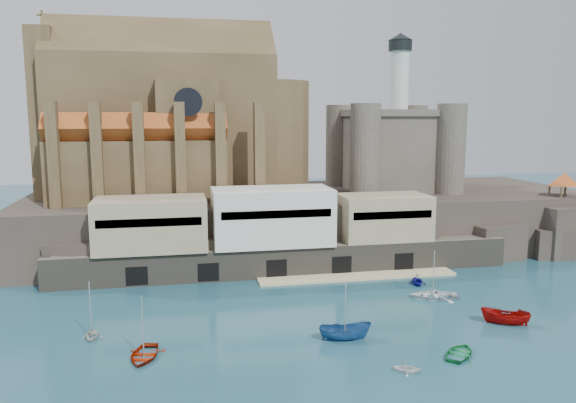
{
  "coord_description": "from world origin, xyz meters",
  "views": [
    {
      "loc": [
        -24.14,
        -59.53,
        23.87
      ],
      "look_at": [
        -5.79,
        32.0,
        9.6
      ],
      "focal_mm": 35.0,
      "sensor_mm": 36.0,
      "label": 1
    }
  ],
  "objects_px": {
    "church": "(175,126)",
    "boat_1": "(406,372)",
    "boat_0": "(144,357)",
    "castle_keep": "(392,146)",
    "pavilion": "(564,181)",
    "boat_2": "(345,339)"
  },
  "relations": [
    {
      "from": "boat_0",
      "to": "boat_1",
      "type": "bearing_deg",
      "value": -7.22
    },
    {
      "from": "boat_1",
      "to": "boat_2",
      "type": "xyz_separation_m",
      "value": [
        -3.38,
        8.59,
        0.0
      ]
    },
    {
      "from": "church",
      "to": "boat_0",
      "type": "relative_size",
      "value": 8.5
    },
    {
      "from": "boat_0",
      "to": "boat_2",
      "type": "bearing_deg",
      "value": 12.42
    },
    {
      "from": "church",
      "to": "boat_0",
      "type": "bearing_deg",
      "value": -94.56
    },
    {
      "from": "castle_keep",
      "to": "boat_2",
      "type": "relative_size",
      "value": 5.13
    },
    {
      "from": "boat_1",
      "to": "pavilion",
      "type": "bearing_deg",
      "value": -24.82
    },
    {
      "from": "pavilion",
      "to": "boat_1",
      "type": "xyz_separation_m",
      "value": [
        -45.42,
        -38.91,
        -12.73
      ]
    },
    {
      "from": "pavilion",
      "to": "boat_2",
      "type": "xyz_separation_m",
      "value": [
        -48.8,
        -30.31,
        -12.73
      ]
    },
    {
      "from": "castle_keep",
      "to": "pavilion",
      "type": "height_order",
      "value": "castle_keep"
    },
    {
      "from": "boat_2",
      "to": "boat_0",
      "type": "bearing_deg",
      "value": 97.21
    },
    {
      "from": "boat_0",
      "to": "castle_keep",
      "type": "bearing_deg",
      "value": 57.49
    },
    {
      "from": "church",
      "to": "boat_1",
      "type": "bearing_deg",
      "value": -69.28
    },
    {
      "from": "church",
      "to": "boat_1",
      "type": "relative_size",
      "value": 17.11
    },
    {
      "from": "pavilion",
      "to": "boat_0",
      "type": "distance_m",
      "value": 77.36
    },
    {
      "from": "castle_keep",
      "to": "boat_2",
      "type": "bearing_deg",
      "value": -116.75
    },
    {
      "from": "pavilion",
      "to": "boat_0",
      "type": "bearing_deg",
      "value": -156.25
    },
    {
      "from": "church",
      "to": "pavilion",
      "type": "xyz_separation_m",
      "value": [
        66.13,
        -15.85,
        -9.4
      ]
    },
    {
      "from": "castle_keep",
      "to": "boat_0",
      "type": "height_order",
      "value": "castle_keep"
    },
    {
      "from": "castle_keep",
      "to": "pavilion",
      "type": "distance_m",
      "value": 30.5
    },
    {
      "from": "castle_keep",
      "to": "boat_0",
      "type": "xyz_separation_m",
      "value": [
        -43.92,
        -45.81,
        -18.31
      ]
    },
    {
      "from": "castle_keep",
      "to": "boat_1",
      "type": "xyz_separation_m",
      "value": [
        -19.5,
        -53.98,
        -18.31
      ]
    }
  ]
}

